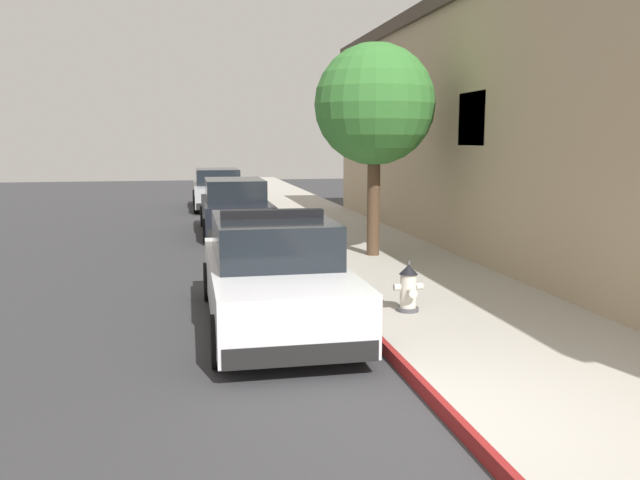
{
  "coord_description": "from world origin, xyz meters",
  "views": [
    {
      "loc": [
        -2.41,
        -5.39,
        2.67
      ],
      "look_at": [
        -0.25,
        5.42,
        1.0
      ],
      "focal_mm": 36.99,
      "sensor_mm": 36.0,
      "label": 1
    }
  ],
  "objects_px": {
    "police_cruiser": "(273,274)",
    "fire_hydrant": "(408,288)",
    "parked_car_silver_ahead": "(235,208)",
    "street_tree": "(375,105)",
    "parked_car_dark_far": "(218,190)"
  },
  "relations": [
    {
      "from": "parked_car_silver_ahead",
      "to": "fire_hydrant",
      "type": "bearing_deg",
      "value": -79.68
    },
    {
      "from": "parked_car_silver_ahead",
      "to": "parked_car_dark_far",
      "type": "height_order",
      "value": "same"
    },
    {
      "from": "parked_car_silver_ahead",
      "to": "parked_car_dark_far",
      "type": "relative_size",
      "value": 1.0
    },
    {
      "from": "police_cruiser",
      "to": "parked_car_silver_ahead",
      "type": "relative_size",
      "value": 1.0
    },
    {
      "from": "parked_car_silver_ahead",
      "to": "fire_hydrant",
      "type": "height_order",
      "value": "parked_car_silver_ahead"
    },
    {
      "from": "fire_hydrant",
      "to": "street_tree",
      "type": "distance_m",
      "value": 5.68
    },
    {
      "from": "parked_car_silver_ahead",
      "to": "parked_car_dark_far",
      "type": "xyz_separation_m",
      "value": [
        -0.18,
        7.16,
        0.0
      ]
    },
    {
      "from": "street_tree",
      "to": "parked_car_dark_far",
      "type": "bearing_deg",
      "value": 102.85
    },
    {
      "from": "parked_car_silver_ahead",
      "to": "street_tree",
      "type": "xyz_separation_m",
      "value": [
        2.66,
        -5.27,
        2.67
      ]
    },
    {
      "from": "fire_hydrant",
      "to": "police_cruiser",
      "type": "bearing_deg",
      "value": 172.0
    },
    {
      "from": "parked_car_dark_far",
      "to": "street_tree",
      "type": "distance_m",
      "value": 13.03
    },
    {
      "from": "street_tree",
      "to": "parked_car_silver_ahead",
      "type": "bearing_deg",
      "value": 116.75
    },
    {
      "from": "parked_car_dark_far",
      "to": "fire_hydrant",
      "type": "xyz_separation_m",
      "value": [
        2.01,
        -17.24,
        -0.23
      ]
    },
    {
      "from": "police_cruiser",
      "to": "fire_hydrant",
      "type": "height_order",
      "value": "police_cruiser"
    },
    {
      "from": "parked_car_silver_ahead",
      "to": "fire_hydrant",
      "type": "distance_m",
      "value": 10.25
    }
  ]
}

